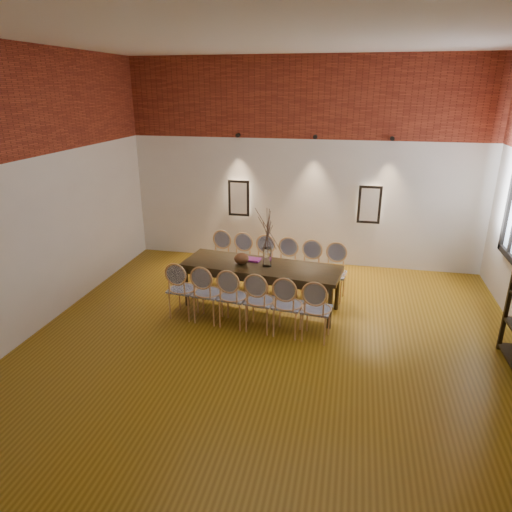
% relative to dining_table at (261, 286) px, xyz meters
% --- Properties ---
extents(floor, '(7.00, 7.00, 0.02)m').
position_rel_dining_table_xyz_m(floor, '(0.39, -1.24, -0.39)').
color(floor, '#896214').
rests_on(floor, ground).
extents(ceiling, '(7.00, 7.00, 0.02)m').
position_rel_dining_table_xyz_m(ceiling, '(0.39, -1.24, 3.63)').
color(ceiling, silver).
rests_on(ceiling, ground).
extents(wall_back, '(7.00, 0.10, 4.00)m').
position_rel_dining_table_xyz_m(wall_back, '(0.39, 2.31, 1.62)').
color(wall_back, silver).
rests_on(wall_back, ground).
extents(wall_front, '(7.00, 0.10, 4.00)m').
position_rel_dining_table_xyz_m(wall_front, '(0.39, -4.79, 1.62)').
color(wall_front, silver).
rests_on(wall_front, ground).
extents(wall_left, '(0.10, 7.00, 4.00)m').
position_rel_dining_table_xyz_m(wall_left, '(-3.16, -1.24, 1.62)').
color(wall_left, silver).
rests_on(wall_left, ground).
extents(brick_band_back, '(7.00, 0.02, 1.50)m').
position_rel_dining_table_xyz_m(brick_band_back, '(0.39, 2.24, 2.88)').
color(brick_band_back, maroon).
rests_on(brick_band_back, ground).
extents(brick_band_front, '(7.00, 0.02, 1.50)m').
position_rel_dining_table_xyz_m(brick_band_front, '(0.39, -4.72, 2.88)').
color(brick_band_front, maroon).
rests_on(brick_band_front, ground).
extents(brick_band_left, '(0.02, 7.00, 1.50)m').
position_rel_dining_table_xyz_m(brick_band_left, '(-3.09, -1.24, 2.88)').
color(brick_band_left, maroon).
rests_on(brick_band_left, ground).
extents(niche_left, '(0.36, 0.06, 0.66)m').
position_rel_dining_table_xyz_m(niche_left, '(-0.91, 2.21, 0.93)').
color(niche_left, '#FFEAC6').
rests_on(niche_left, wall_back).
extents(niche_right, '(0.36, 0.06, 0.66)m').
position_rel_dining_table_xyz_m(niche_right, '(1.69, 2.21, 0.93)').
color(niche_right, '#FFEAC6').
rests_on(niche_right, wall_back).
extents(spot_fixture_left, '(0.08, 0.10, 0.08)m').
position_rel_dining_table_xyz_m(spot_fixture_left, '(-0.91, 2.18, 2.17)').
color(spot_fixture_left, black).
rests_on(spot_fixture_left, wall_back).
extents(spot_fixture_mid, '(0.08, 0.10, 0.08)m').
position_rel_dining_table_xyz_m(spot_fixture_mid, '(0.59, 2.18, 2.17)').
color(spot_fixture_mid, black).
rests_on(spot_fixture_mid, wall_back).
extents(spot_fixture_right, '(0.08, 0.10, 0.08)m').
position_rel_dining_table_xyz_m(spot_fixture_right, '(1.99, 2.18, 2.17)').
color(spot_fixture_right, black).
rests_on(spot_fixture_right, wall_back).
extents(dining_table, '(2.62, 1.12, 0.75)m').
position_rel_dining_table_xyz_m(dining_table, '(0.00, 0.00, 0.00)').
color(dining_table, '#382913').
rests_on(dining_table, floor).
extents(chair_near_a, '(0.49, 0.49, 0.94)m').
position_rel_dining_table_xyz_m(chair_near_a, '(-1.13, -0.56, 0.09)').
color(chair_near_a, tan).
rests_on(chair_near_a, floor).
extents(chair_near_b, '(0.49, 0.49, 0.94)m').
position_rel_dining_table_xyz_m(chair_near_b, '(-0.71, -0.61, 0.09)').
color(chair_near_b, tan).
rests_on(chair_near_b, floor).
extents(chair_near_c, '(0.49, 0.49, 0.94)m').
position_rel_dining_table_xyz_m(chair_near_c, '(-0.29, -0.66, 0.09)').
color(chair_near_c, tan).
rests_on(chair_near_c, floor).
extents(chair_near_d, '(0.49, 0.49, 0.94)m').
position_rel_dining_table_xyz_m(chair_near_d, '(0.13, -0.71, 0.09)').
color(chair_near_d, tan).
rests_on(chair_near_d, floor).
extents(chair_near_e, '(0.49, 0.49, 0.94)m').
position_rel_dining_table_xyz_m(chair_near_e, '(0.55, -0.76, 0.09)').
color(chair_near_e, tan).
rests_on(chair_near_e, floor).
extents(chair_near_f, '(0.49, 0.49, 0.94)m').
position_rel_dining_table_xyz_m(chair_near_f, '(0.97, -0.81, 0.09)').
color(chair_near_f, tan).
rests_on(chair_near_f, floor).
extents(chair_far_a, '(0.49, 0.49, 0.94)m').
position_rel_dining_table_xyz_m(chair_far_a, '(-0.97, 0.81, 0.09)').
color(chair_far_a, tan).
rests_on(chair_far_a, floor).
extents(chair_far_b, '(0.49, 0.49, 0.94)m').
position_rel_dining_table_xyz_m(chair_far_b, '(-0.55, 0.76, 0.09)').
color(chair_far_b, tan).
rests_on(chair_far_b, floor).
extents(chair_far_c, '(0.49, 0.49, 0.94)m').
position_rel_dining_table_xyz_m(chair_far_c, '(-0.13, 0.71, 0.09)').
color(chair_far_c, tan).
rests_on(chair_far_c, floor).
extents(chair_far_d, '(0.49, 0.49, 0.94)m').
position_rel_dining_table_xyz_m(chair_far_d, '(0.29, 0.66, 0.09)').
color(chair_far_d, tan).
rests_on(chair_far_d, floor).
extents(chair_far_e, '(0.49, 0.49, 0.94)m').
position_rel_dining_table_xyz_m(chair_far_e, '(0.71, 0.61, 0.09)').
color(chair_far_e, tan).
rests_on(chair_far_e, floor).
extents(chair_far_f, '(0.49, 0.49, 0.94)m').
position_rel_dining_table_xyz_m(chair_far_f, '(1.13, 0.56, 0.09)').
color(chair_far_f, tan).
rests_on(chair_far_f, floor).
extents(vase, '(0.14, 0.14, 0.30)m').
position_rel_dining_table_xyz_m(vase, '(0.10, -0.01, 0.53)').
color(vase, silver).
rests_on(vase, dining_table).
extents(dried_branches, '(0.50, 0.50, 0.70)m').
position_rel_dining_table_xyz_m(dried_branches, '(0.10, -0.01, 0.98)').
color(dried_branches, '#503A2E').
rests_on(dried_branches, vase).
extents(bowl, '(0.24, 0.24, 0.18)m').
position_rel_dining_table_xyz_m(bowl, '(-0.32, -0.01, 0.46)').
color(bowl, brown).
rests_on(bowl, dining_table).
extents(book, '(0.28, 0.21, 0.03)m').
position_rel_dining_table_xyz_m(book, '(-0.19, 0.18, 0.39)').
color(book, '#902484').
rests_on(book, dining_table).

